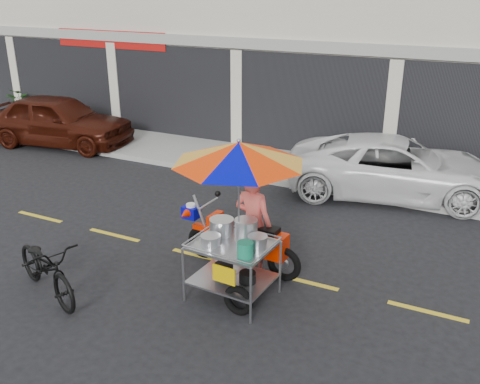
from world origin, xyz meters
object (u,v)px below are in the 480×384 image
at_px(near_bicycle, 46,267).
at_px(food_vendor_rig, 242,194).
at_px(maroon_sedan, 58,120).
at_px(white_pickup, 396,167).

xyz_separation_m(near_bicycle, food_vendor_rig, (2.65, 1.63, 1.14)).
bearing_deg(maroon_sedan, food_vendor_rig, -128.04).
relative_size(white_pickup, near_bicycle, 2.58).
distance_m(maroon_sedan, white_pickup, 10.05).
height_order(maroon_sedan, white_pickup, maroon_sedan).
xyz_separation_m(white_pickup, food_vendor_rig, (-1.42, -5.22, 0.95)).
distance_m(white_pickup, food_vendor_rig, 5.50).
bearing_deg(white_pickup, food_vendor_rig, 153.61).
height_order(near_bicycle, food_vendor_rig, food_vendor_rig).
distance_m(maroon_sedan, near_bicycle, 8.85).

